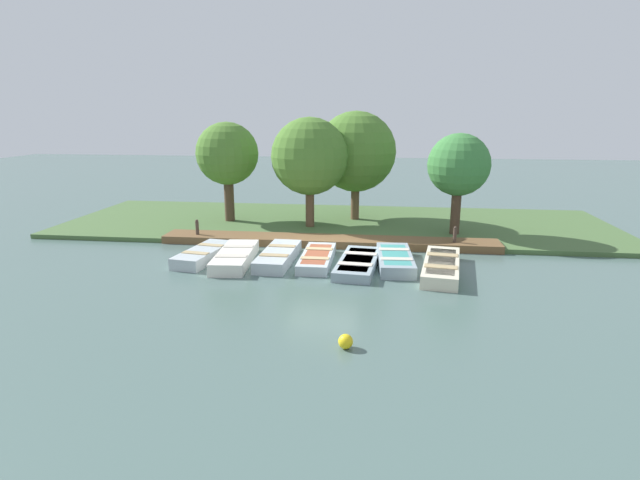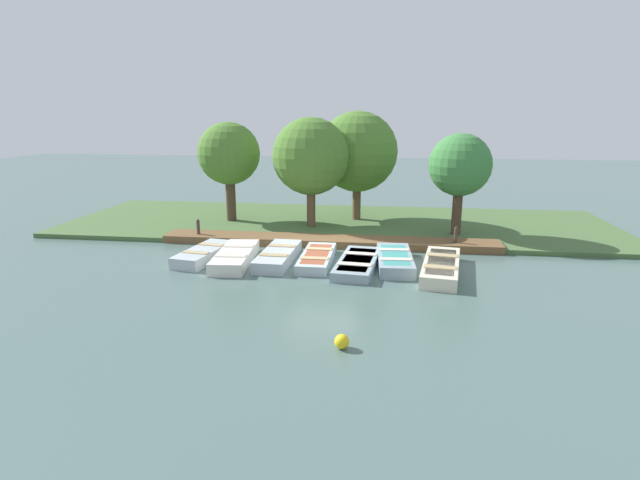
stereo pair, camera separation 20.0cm
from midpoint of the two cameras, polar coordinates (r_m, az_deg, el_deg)
name	(u,v)px [view 1 (the left image)]	position (r m, az deg, el deg)	size (l,w,h in m)	color
ground_plane	(323,256)	(17.71, 0.06, -1.81)	(80.00, 80.00, 0.00)	#4C6660
shore_bank	(336,223)	(22.51, 1.61, 1.94)	(8.00, 24.00, 0.18)	#476638
dock_walkway	(328,241)	(19.14, 0.61, -0.13)	(1.25, 12.84, 0.29)	brown
rowboat_0	(204,254)	(17.62, -13.48, -1.60)	(2.89, 1.41, 0.42)	#B2BCC1
rowboat_1	(235,257)	(17.09, -10.00, -1.89)	(3.28, 1.35, 0.43)	silver
rowboat_2	(278,256)	(17.02, -5.13, -1.82)	(3.17, 1.10, 0.42)	#B2BCC1
rowboat_3	(317,258)	(16.84, -0.67, -2.06)	(3.04, 1.00, 0.35)	#B2BCC1
rowboat_4	(358,263)	(16.34, 4.01, -2.65)	(3.37, 1.48, 0.33)	#8C9EA8
rowboat_5	(395,260)	(16.69, 8.23, -2.24)	(3.09, 1.26, 0.42)	#8C9EA8
rowboat_6	(441,266)	(16.23, 13.36, -2.96)	(3.68, 1.58, 0.43)	beige
mooring_post_near	(197,230)	(20.16, -14.12, 1.07)	(0.13, 0.13, 0.89)	#47382D
mooring_post_far	(455,238)	(19.01, 14.85, 0.23)	(0.13, 0.13, 0.89)	#47382D
buoy	(346,341)	(10.95, 2.41, -11.51)	(0.32, 0.32, 0.32)	yellow
park_tree_far_left	(227,155)	(22.61, -10.81, 9.58)	(2.74, 2.74, 4.55)	#4C3828
park_tree_left	(310,157)	(21.05, -1.47, 9.49)	(3.22, 3.22, 4.77)	brown
park_tree_center	(356,152)	(22.59, 3.87, 10.00)	(3.56, 3.56, 5.02)	brown
park_tree_right	(459,166)	(20.43, 15.30, 8.20)	(2.44, 2.44, 4.18)	#4C3828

